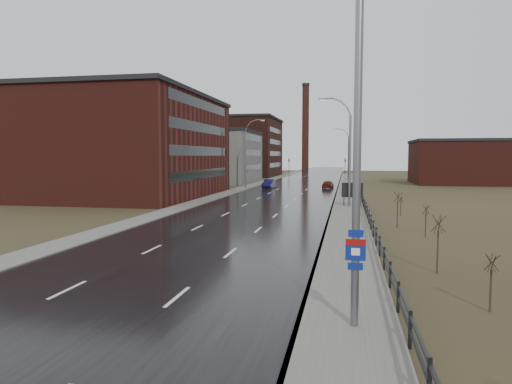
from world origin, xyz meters
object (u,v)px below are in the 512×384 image
at_px(billboard, 352,191).
at_px(car_far, 328,185).
at_px(streetlight_main, 346,132).
at_px(car_near, 269,184).

distance_m(billboard, car_far, 27.38).
bearing_deg(car_far, billboard, 103.81).
height_order(billboard, car_far, billboard).
bearing_deg(car_far, streetlight_main, 99.01).
height_order(streetlight_main, car_far, streetlight_main).
relative_size(car_near, car_far, 1.14).
xyz_separation_m(billboard, car_far, (-3.60, 27.12, -1.08)).
height_order(streetlight_main, billboard, streetlight_main).
relative_size(streetlight_main, car_far, 3.12).
bearing_deg(streetlight_main, car_near, 101.79).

